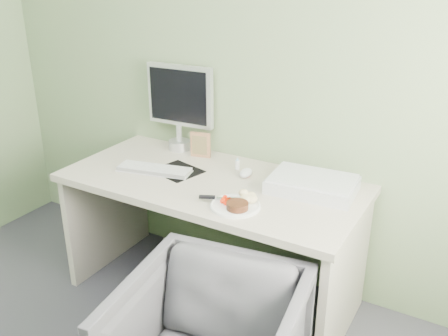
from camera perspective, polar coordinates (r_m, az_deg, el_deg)
The scene contains 14 objects.
wall_back at distance 2.77m, azimuth 2.55°, elevation 13.24°, with size 3.50×3.50×0.00m, color #70875F.
desk at distance 2.72m, azimuth -1.43°, elevation -4.89°, with size 1.60×0.75×0.73m.
plate at distance 2.35m, azimuth 1.30°, elevation -4.37°, with size 0.24×0.24×0.01m, color white.
steak at distance 2.31m, azimuth 1.54°, elevation -4.33°, with size 0.10×0.10×0.03m, color black.
potato_pile at distance 2.37m, azimuth 2.70°, elevation -3.23°, with size 0.11×0.08×0.06m, color tan.
carrot_heap at distance 2.35m, azimuth 0.12°, elevation -3.62°, with size 0.06×0.05×0.04m, color #FC2605.
steak_knife at distance 2.39m, azimuth -1.19°, elevation -3.39°, with size 0.19×0.10×0.01m.
mousepad at distance 2.75m, azimuth -5.33°, elevation -0.34°, with size 0.24×0.21×0.00m, color black.
keyboard at distance 2.76m, azimuth -7.97°, elevation -0.11°, with size 0.40×0.12×0.02m, color white.
computer_mouse at distance 2.68m, azimuth 2.51°, elevation -0.57°, with size 0.06×0.11×0.04m, color white.
photo_frame at distance 2.92m, azimuth -2.71°, elevation 2.65°, with size 0.12×0.01×0.15m, color #A7754E.
eyedrop_bottle at distance 2.76m, azimuth 1.54°, elevation 0.48°, with size 0.02×0.02×0.07m.
scanner at distance 2.54m, azimuth 10.07°, elevation -1.93°, with size 0.43×0.28×0.07m, color silver.
monitor at distance 3.00m, azimuth -5.07°, elevation 7.44°, with size 0.43×0.13×0.51m.
Camera 1 is at (1.26, -0.42, 1.81)m, focal length 40.00 mm.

